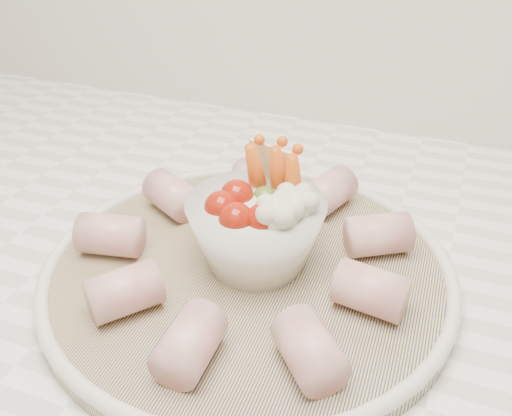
% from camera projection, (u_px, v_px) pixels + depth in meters
% --- Properties ---
extents(serving_platter, '(0.36, 0.36, 0.02)m').
position_uv_depth(serving_platter, '(248.00, 270.00, 0.49)').
color(serving_platter, navy).
rests_on(serving_platter, kitchen_counter).
extents(veggie_bowl, '(0.12, 0.12, 0.10)m').
position_uv_depth(veggie_bowl, '(258.00, 226.00, 0.47)').
color(veggie_bowl, white).
rests_on(veggie_bowl, serving_platter).
extents(cured_meat_rolls, '(0.29, 0.29, 0.04)m').
position_uv_depth(cured_meat_rolls, '(248.00, 249.00, 0.48)').
color(cured_meat_rolls, '#BB555D').
rests_on(cured_meat_rolls, serving_platter).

